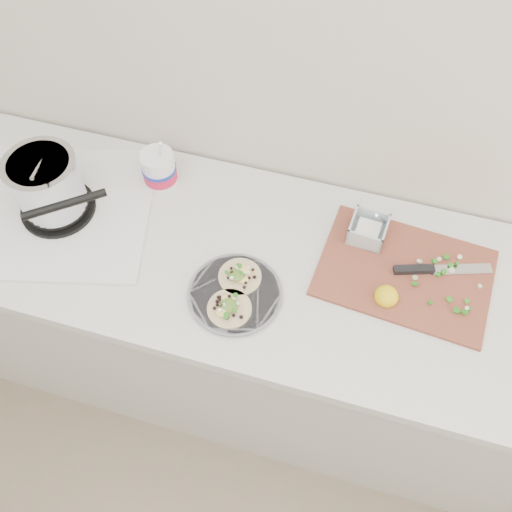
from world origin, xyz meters
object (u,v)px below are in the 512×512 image
(taco_plate, at_px, (235,292))
(stove, at_px, (52,194))
(tub, at_px, (159,168))
(cutboard, at_px, (404,266))

(taco_plate, bearing_deg, stove, 167.86)
(tub, relative_size, cutboard, 0.47)
(cutboard, bearing_deg, stove, -170.53)
(taco_plate, xyz_separation_m, tub, (-0.33, 0.32, 0.05))
(stove, distance_m, tub, 0.31)
(stove, bearing_deg, taco_plate, -26.22)
(taco_plate, distance_m, cutboard, 0.47)
(tub, xyz_separation_m, cutboard, (0.75, -0.11, -0.05))
(taco_plate, distance_m, tub, 0.46)
(stove, xyz_separation_m, tub, (0.25, 0.19, -0.02))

